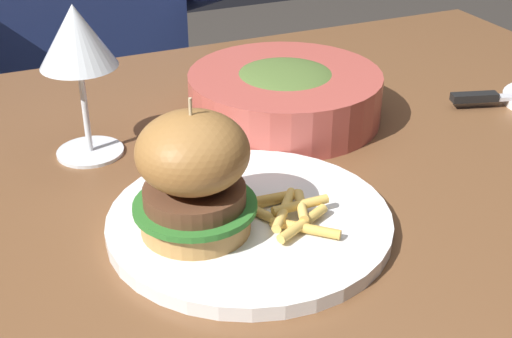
% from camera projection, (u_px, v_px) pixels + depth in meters
% --- Properties ---
extents(dining_table, '(1.21, 0.86, 0.74)m').
position_uv_depth(dining_table, '(249.00, 254.00, 0.79)').
color(dining_table, brown).
rests_on(dining_table, ground).
extents(main_plate, '(0.27, 0.27, 0.01)m').
position_uv_depth(main_plate, '(249.00, 222.00, 0.67)').
color(main_plate, white).
rests_on(main_plate, dining_table).
extents(burger_sandwich, '(0.11, 0.11, 0.13)m').
position_uv_depth(burger_sandwich, '(194.00, 174.00, 0.62)').
color(burger_sandwich, '#B78447').
rests_on(burger_sandwich, main_plate).
extents(fries_pile, '(0.08, 0.09, 0.02)m').
position_uv_depth(fries_pile, '(286.00, 211.00, 0.66)').
color(fries_pile, '#EABC5B').
rests_on(fries_pile, main_plate).
extents(wine_glass, '(0.08, 0.08, 0.17)m').
position_uv_depth(wine_glass, '(77.00, 42.00, 0.74)').
color(wine_glass, silver).
rests_on(wine_glass, dining_table).
extents(butter_dish, '(0.08, 0.05, 0.04)m').
position_uv_depth(butter_dish, '(303.00, 118.00, 0.86)').
color(butter_dish, white).
rests_on(butter_dish, dining_table).
extents(soup_bowl, '(0.24, 0.24, 0.07)m').
position_uv_depth(soup_bowl, '(285.00, 94.00, 0.87)').
color(soup_bowl, '#B24C42').
rests_on(soup_bowl, dining_table).
extents(diner_person, '(0.51, 0.36, 1.18)m').
position_uv_depth(diner_person, '(88.00, 99.00, 1.39)').
color(diner_person, '#282833').
rests_on(diner_person, ground).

